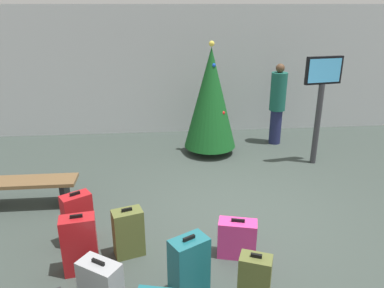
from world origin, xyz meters
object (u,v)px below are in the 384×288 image
holiday_tree (211,98)px  suitcase_3 (128,233)px  suitcase_8 (78,219)px  suitcase_1 (100,282)px  waiting_bench (25,186)px  suitcase_5 (254,286)px  flight_info_kiosk (321,92)px  suitcase_4 (189,269)px  suitcase_2 (80,245)px  traveller_0 (277,102)px  suitcase_0 (237,239)px

holiday_tree → suitcase_3: holiday_tree is taller
suitcase_8 → suitcase_1: bearing=-68.8°
holiday_tree → suitcase_3: bearing=-113.9°
waiting_bench → suitcase_5: bearing=-39.4°
flight_info_kiosk → suitcase_5: 4.73m
suitcase_4 → flight_info_kiosk: bearing=50.9°
suitcase_2 → suitcase_1: bearing=-60.2°
suitcase_1 → suitcase_4: size_ratio=0.67×
holiday_tree → flight_info_kiosk: size_ratio=1.11×
flight_info_kiosk → suitcase_5: flight_info_kiosk is taller
suitcase_1 → suitcase_3: size_ratio=0.78×
traveller_0 → flight_info_kiosk: bearing=-69.9°
traveller_0 → suitcase_3: (-3.25, -4.05, -0.68)m
suitcase_8 → holiday_tree: bearing=54.6°
suitcase_0 → suitcase_2: suitcase_2 is taller
suitcase_5 → suitcase_8: suitcase_8 is taller
waiting_bench → suitcase_3: (1.79, -1.46, -0.03)m
suitcase_0 → suitcase_5: (-0.03, -1.01, 0.11)m
suitcase_0 → suitcase_8: 2.22m
suitcase_3 → waiting_bench: bearing=140.8°
suitcase_0 → holiday_tree: bearing=87.7°
flight_info_kiosk → suitcase_2: (-4.29, -3.08, -1.14)m
suitcase_3 → suitcase_2: bearing=-153.7°
suitcase_0 → suitcase_5: bearing=-91.7°
flight_info_kiosk → suitcase_0: 3.94m
flight_info_kiosk → traveller_0: size_ratio=1.17×
suitcase_2 → flight_info_kiosk: bearing=35.7°
waiting_bench → suitcase_0: 3.62m
suitcase_0 → suitcase_4: suitcase_4 is taller
flight_info_kiosk → traveller_0: 1.44m
flight_info_kiosk → suitcase_8: (-4.43, -2.45, -1.15)m
waiting_bench → suitcase_0: size_ratio=3.00×
suitcase_0 → flight_info_kiosk: bearing=52.5°
traveller_0 → suitcase_4: 5.56m
suitcase_0 → suitcase_5: suitcase_5 is taller
suitcase_2 → suitcase_5: suitcase_2 is taller
suitcase_5 → suitcase_8: bearing=144.6°
flight_info_kiosk → suitcase_4: flight_info_kiosk is taller
waiting_bench → suitcase_5: 4.15m
waiting_bench → suitcase_8: size_ratio=2.13×
waiting_bench → flight_info_kiosk: bearing=13.6°
flight_info_kiosk → suitcase_1: 5.53m
waiting_bench → suitcase_5: (3.21, -2.63, 0.00)m
holiday_tree → flight_info_kiosk: (2.12, -0.79, 0.26)m
flight_info_kiosk → suitcase_0: flight_info_kiosk is taller
suitcase_4 → suitcase_8: suitcase_4 is taller
suitcase_8 → suitcase_3: bearing=-25.5°
holiday_tree → suitcase_4: size_ratio=3.00×
waiting_bench → suitcase_8: (1.08, -1.12, 0.01)m
waiting_bench → traveller_0: 5.71m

